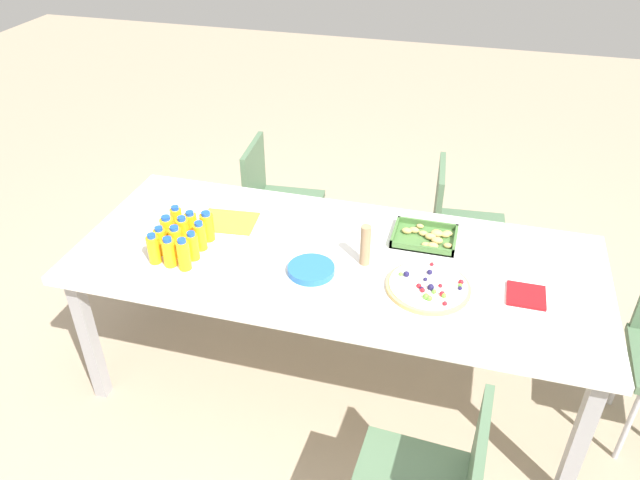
{
  "coord_description": "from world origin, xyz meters",
  "views": [
    {
      "loc": [
        0.51,
        -2.11,
        2.29
      ],
      "look_at": [
        -0.09,
        0.07,
        0.77
      ],
      "focal_mm": 34.19,
      "sensor_mm": 36.0,
      "label": 1
    }
  ],
  "objects_px": {
    "napkin_stack": "(526,295)",
    "juice_bottle_10": "(191,225)",
    "chair_far_left": "(274,198)",
    "juice_bottle_11": "(207,227)",
    "snack_tray": "(427,237)",
    "plate_stack": "(311,270)",
    "juice_bottle_2": "(184,255)",
    "cardboard_tube": "(365,245)",
    "juice_bottle_9": "(177,221)",
    "juice_bottle_4": "(176,242)",
    "juice_bottle_7": "(183,232)",
    "juice_bottle_3": "(161,241)",
    "chair_far_right": "(457,223)",
    "paper_folder": "(229,222)",
    "juice_bottle_5": "(193,246)",
    "party_table": "(336,267)",
    "juice_bottle_1": "(169,252)",
    "fruit_pizza": "(428,287)",
    "juice_bottle_8": "(200,236)",
    "juice_bottle_0": "(154,249)",
    "juice_bottle_6": "(168,231)"
  },
  "relations": [
    {
      "from": "juice_bottle_0",
      "to": "juice_bottle_11",
      "type": "relative_size",
      "value": 0.99
    },
    {
      "from": "juice_bottle_6",
      "to": "cardboard_tube",
      "type": "bearing_deg",
      "value": 5.59
    },
    {
      "from": "snack_tray",
      "to": "plate_stack",
      "type": "xyz_separation_m",
      "value": [
        -0.44,
        -0.38,
        0.0
      ]
    },
    {
      "from": "juice_bottle_0",
      "to": "juice_bottle_2",
      "type": "distance_m",
      "value": 0.14
    },
    {
      "from": "chair_far_right",
      "to": "juice_bottle_4",
      "type": "distance_m",
      "value": 1.56
    },
    {
      "from": "juice_bottle_0",
      "to": "juice_bottle_5",
      "type": "height_order",
      "value": "juice_bottle_0"
    },
    {
      "from": "juice_bottle_1",
      "to": "juice_bottle_8",
      "type": "distance_m",
      "value": 0.17
    },
    {
      "from": "juice_bottle_5",
      "to": "fruit_pizza",
      "type": "height_order",
      "value": "juice_bottle_5"
    },
    {
      "from": "chair_far_left",
      "to": "juice_bottle_11",
      "type": "bearing_deg",
      "value": -5.69
    },
    {
      "from": "snack_tray",
      "to": "paper_folder",
      "type": "bearing_deg",
      "value": -173.89
    },
    {
      "from": "juice_bottle_3",
      "to": "juice_bottle_7",
      "type": "xyz_separation_m",
      "value": [
        0.07,
        0.08,
        0.01
      ]
    },
    {
      "from": "juice_bottle_6",
      "to": "chair_far_left",
      "type": "bearing_deg",
      "value": 79.74
    },
    {
      "from": "juice_bottle_2",
      "to": "juice_bottle_9",
      "type": "relative_size",
      "value": 1.02
    },
    {
      "from": "juice_bottle_3",
      "to": "fruit_pizza",
      "type": "distance_m",
      "value": 1.16
    },
    {
      "from": "juice_bottle_8",
      "to": "snack_tray",
      "type": "relative_size",
      "value": 0.48
    },
    {
      "from": "party_table",
      "to": "napkin_stack",
      "type": "distance_m",
      "value": 0.8
    },
    {
      "from": "juice_bottle_4",
      "to": "plate_stack",
      "type": "bearing_deg",
      "value": 2.9
    },
    {
      "from": "chair_far_right",
      "to": "juice_bottle_2",
      "type": "relative_size",
      "value": 5.59
    },
    {
      "from": "juice_bottle_11",
      "to": "plate_stack",
      "type": "distance_m",
      "value": 0.54
    },
    {
      "from": "juice_bottle_3",
      "to": "juice_bottle_4",
      "type": "xyz_separation_m",
      "value": [
        0.07,
        0.0,
        0.01
      ]
    },
    {
      "from": "juice_bottle_10",
      "to": "cardboard_tube",
      "type": "bearing_deg",
      "value": 0.58
    },
    {
      "from": "plate_stack",
      "to": "juice_bottle_2",
      "type": "bearing_deg",
      "value": -167.86
    },
    {
      "from": "juice_bottle_4",
      "to": "juice_bottle_7",
      "type": "height_order",
      "value": "juice_bottle_7"
    },
    {
      "from": "juice_bottle_5",
      "to": "juice_bottle_7",
      "type": "distance_m",
      "value": 0.12
    },
    {
      "from": "party_table",
      "to": "juice_bottle_1",
      "type": "bearing_deg",
      "value": -159.54
    },
    {
      "from": "juice_bottle_4",
      "to": "napkin_stack",
      "type": "distance_m",
      "value": 1.47
    },
    {
      "from": "chair_far_right",
      "to": "plate_stack",
      "type": "bearing_deg",
      "value": -34.67
    },
    {
      "from": "juice_bottle_4",
      "to": "cardboard_tube",
      "type": "height_order",
      "value": "cardboard_tube"
    },
    {
      "from": "juice_bottle_7",
      "to": "juice_bottle_3",
      "type": "bearing_deg",
      "value": -130.91
    },
    {
      "from": "plate_stack",
      "to": "fruit_pizza",
      "type": "bearing_deg",
      "value": 2.04
    },
    {
      "from": "chair_far_right",
      "to": "juice_bottle_6",
      "type": "height_order",
      "value": "juice_bottle_6"
    },
    {
      "from": "cardboard_tube",
      "to": "juice_bottle_0",
      "type": "bearing_deg",
      "value": -165.37
    },
    {
      "from": "paper_folder",
      "to": "juice_bottle_4",
      "type": "bearing_deg",
      "value": -109.52
    },
    {
      "from": "juice_bottle_1",
      "to": "juice_bottle_5",
      "type": "xyz_separation_m",
      "value": [
        0.07,
        0.07,
        -0.0
      ]
    },
    {
      "from": "juice_bottle_3",
      "to": "juice_bottle_9",
      "type": "xyz_separation_m",
      "value": [
        0.0,
        0.16,
        0.01
      ]
    },
    {
      "from": "snack_tray",
      "to": "juice_bottle_11",
      "type": "bearing_deg",
      "value": -164.91
    },
    {
      "from": "juice_bottle_4",
      "to": "juice_bottle_7",
      "type": "xyz_separation_m",
      "value": [
        -0.0,
        0.08,
        0.0
      ]
    },
    {
      "from": "juice_bottle_10",
      "to": "napkin_stack",
      "type": "relative_size",
      "value": 0.9
    },
    {
      "from": "snack_tray",
      "to": "napkin_stack",
      "type": "relative_size",
      "value": 1.9
    },
    {
      "from": "party_table",
      "to": "chair_far_right",
      "type": "bearing_deg",
      "value": 59.57
    },
    {
      "from": "chair_far_left",
      "to": "snack_tray",
      "type": "bearing_deg",
      "value": 53.39
    },
    {
      "from": "chair_far_left",
      "to": "juice_bottle_10",
      "type": "distance_m",
      "value": 0.91
    },
    {
      "from": "juice_bottle_2",
      "to": "paper_folder",
      "type": "distance_m",
      "value": 0.4
    },
    {
      "from": "juice_bottle_7",
      "to": "juice_bottle_9",
      "type": "distance_m",
      "value": 0.1
    },
    {
      "from": "juice_bottle_3",
      "to": "juice_bottle_4",
      "type": "relative_size",
      "value": 0.91
    },
    {
      "from": "napkin_stack",
      "to": "cardboard_tube",
      "type": "height_order",
      "value": "cardboard_tube"
    },
    {
      "from": "juice_bottle_1",
      "to": "juice_bottle_11",
      "type": "bearing_deg",
      "value": 71.91
    },
    {
      "from": "chair_far_right",
      "to": "snack_tray",
      "type": "relative_size",
      "value": 2.92
    },
    {
      "from": "juice_bottle_5",
      "to": "juice_bottle_10",
      "type": "bearing_deg",
      "value": 117.28
    },
    {
      "from": "napkin_stack",
      "to": "juice_bottle_10",
      "type": "bearing_deg",
      "value": 178.27
    }
  ]
}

